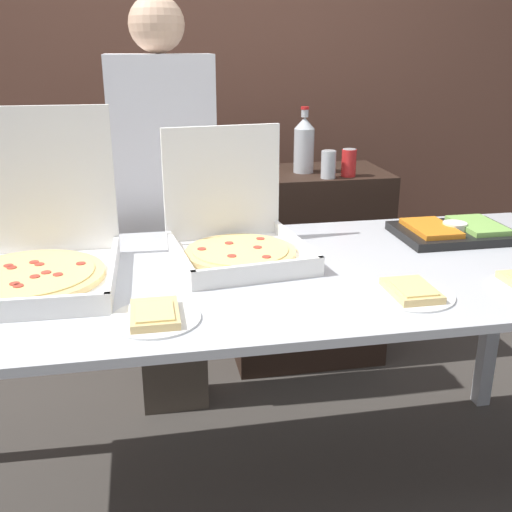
# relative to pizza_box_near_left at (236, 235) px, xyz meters

# --- Properties ---
(ground_plane) EXTENTS (16.00, 16.00, 0.00)m
(ground_plane) POSITION_rel_pizza_box_near_left_xyz_m (0.04, -0.15, -0.94)
(ground_plane) COLOR #423D38
(brick_wall_behind) EXTENTS (10.00, 0.06, 2.80)m
(brick_wall_behind) POSITION_rel_pizza_box_near_left_xyz_m (0.04, 1.55, 0.46)
(brick_wall_behind) COLOR brown
(brick_wall_behind) RESTS_ON ground_plane
(buffet_table) EXTENTS (2.32, 0.94, 0.87)m
(buffet_table) POSITION_rel_pizza_box_near_left_xyz_m (0.04, -0.15, -0.16)
(buffet_table) COLOR silver
(buffet_table) RESTS_ON ground_plane
(pizza_box_near_left) EXTENTS (0.45, 0.46, 0.40)m
(pizza_box_near_left) POSITION_rel_pizza_box_near_left_xyz_m (0.00, 0.00, 0.00)
(pizza_box_near_left) COLOR white
(pizza_box_near_left) RESTS_ON buffet_table
(pizza_box_far_right) EXTENTS (0.49, 0.51, 0.48)m
(pizza_box_far_right) POSITION_rel_pizza_box_near_left_xyz_m (-0.62, -0.08, 0.01)
(pizza_box_far_right) COLOR white
(pizza_box_far_right) RESTS_ON buffet_table
(paper_plate_front_center) EXTENTS (0.23, 0.23, 0.03)m
(paper_plate_front_center) POSITION_rel_pizza_box_near_left_xyz_m (-0.27, -0.44, -0.06)
(paper_plate_front_center) COLOR white
(paper_plate_front_center) RESTS_ON buffet_table
(paper_plate_front_left) EXTENTS (0.24, 0.24, 0.03)m
(paper_plate_front_left) POSITION_rel_pizza_box_near_left_xyz_m (0.42, -0.41, -0.06)
(paper_plate_front_left) COLOR white
(paper_plate_front_left) RESTS_ON buffet_table
(veggie_tray) EXTENTS (0.41, 0.29, 0.05)m
(veggie_tray) POSITION_rel_pizza_box_near_left_xyz_m (0.80, 0.06, -0.05)
(veggie_tray) COLOR black
(veggie_tray) RESTS_ON buffet_table
(sideboard_podium) EXTENTS (0.73, 0.44, 0.96)m
(sideboard_podium) POSITION_rel_pizza_box_near_left_xyz_m (0.49, 0.88, -0.46)
(sideboard_podium) COLOR black
(sideboard_podium) RESTS_ON ground_plane
(soda_bottle) EXTENTS (0.09, 0.09, 0.30)m
(soda_bottle) POSITION_rel_pizza_box_near_left_xyz_m (0.46, 0.86, 0.15)
(soda_bottle) COLOR #B7BCC1
(soda_bottle) RESTS_ON sideboard_podium
(soda_can_silver) EXTENTS (0.07, 0.07, 0.12)m
(soda_can_silver) POSITION_rel_pizza_box_near_left_xyz_m (0.53, 0.72, 0.08)
(soda_can_silver) COLOR silver
(soda_can_silver) RESTS_ON sideboard_podium
(soda_can_colored) EXTENTS (0.07, 0.07, 0.12)m
(soda_can_colored) POSITION_rel_pizza_box_near_left_xyz_m (0.63, 0.74, 0.08)
(soda_can_colored) COLOR red
(soda_can_colored) RESTS_ON sideboard_podium
(person_guest_cap) EXTENTS (0.40, 0.22, 1.70)m
(person_guest_cap) POSITION_rel_pizza_box_near_left_xyz_m (-0.20, 0.55, -0.05)
(person_guest_cap) COLOR #473D33
(person_guest_cap) RESTS_ON ground_plane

